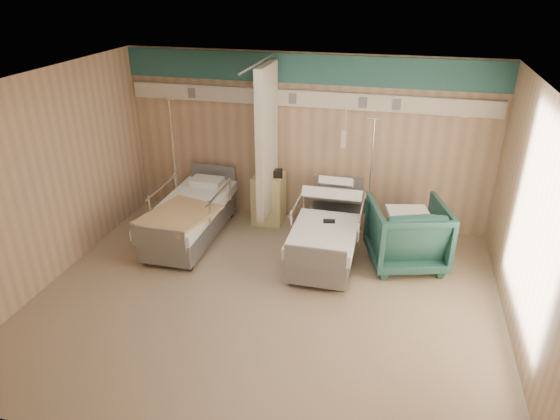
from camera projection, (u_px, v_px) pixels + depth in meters
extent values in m
cube|color=gray|center=(266.00, 299.00, 6.57)|extent=(6.00, 5.00, 0.00)
cube|color=tan|center=(305.00, 141.00, 8.16)|extent=(6.00, 0.04, 2.80)
cube|color=tan|center=(176.00, 336.00, 3.78)|extent=(6.00, 0.04, 2.80)
cube|color=tan|center=(47.00, 180.00, 6.62)|extent=(0.04, 5.00, 2.80)
cube|color=tan|center=(535.00, 231.00, 5.32)|extent=(0.04, 5.00, 2.80)
cube|color=silver|center=(263.00, 85.00, 5.36)|extent=(6.00, 5.00, 0.04)
cube|color=#2A6262|center=(307.00, 69.00, 7.64)|extent=(6.00, 0.04, 0.45)
cube|color=beige|center=(306.00, 99.00, 7.81)|extent=(5.88, 0.08, 0.25)
cylinder|color=silver|center=(259.00, 63.00, 6.89)|extent=(0.03, 1.80, 0.03)
cube|color=beige|center=(267.00, 142.00, 7.74)|extent=(0.12, 0.90, 2.35)
cube|color=beige|center=(269.00, 199.00, 8.44)|extent=(0.50, 0.48, 0.85)
imported|color=#1F4D47|center=(407.00, 234.00, 7.19)|extent=(1.29, 1.31, 0.97)
cube|color=white|center=(410.00, 202.00, 6.94)|extent=(0.67, 0.62, 0.06)
cylinder|color=silver|center=(366.00, 229.00, 8.32)|extent=(0.34, 0.34, 0.03)
cylinder|color=silver|center=(370.00, 177.00, 7.92)|extent=(0.03, 0.03, 1.89)
cylinder|color=silver|center=(375.00, 119.00, 7.51)|extent=(0.23, 0.03, 0.03)
cylinder|color=silver|center=(180.00, 215.00, 8.80)|extent=(0.37, 0.37, 0.03)
cylinder|color=silver|center=(175.00, 160.00, 8.36)|extent=(0.03, 0.03, 2.07)
cylinder|color=silver|center=(169.00, 99.00, 7.91)|extent=(0.25, 0.03, 0.03)
cube|color=black|center=(329.00, 221.00, 7.18)|extent=(0.18, 0.11, 0.04)
cube|color=tan|center=(179.00, 215.00, 7.37)|extent=(1.12, 1.28, 0.04)
cube|color=black|center=(276.00, 173.00, 8.17)|extent=(0.25, 0.19, 0.12)
cylinder|color=white|center=(261.00, 171.00, 8.26)|extent=(0.10, 0.10, 0.13)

